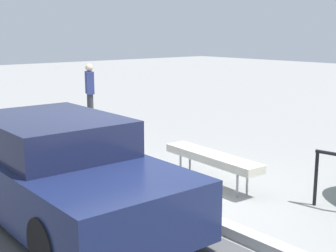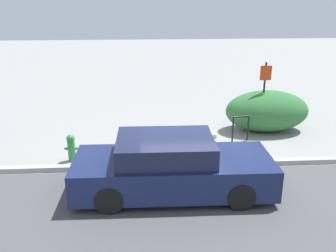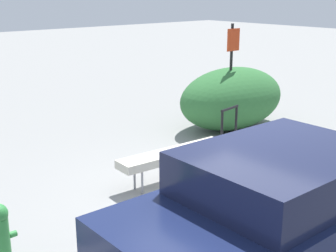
# 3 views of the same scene
# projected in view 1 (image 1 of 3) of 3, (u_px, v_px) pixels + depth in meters

# --- Properties ---
(ground_plane) EXTENTS (60.00, 60.00, 0.00)m
(ground_plane) POSITION_uv_depth(u_px,v_px,m) (156.00, 202.00, 6.85)
(ground_plane) COLOR gray
(curb) EXTENTS (60.00, 0.20, 0.13)m
(curb) POSITION_uv_depth(u_px,v_px,m) (156.00, 198.00, 6.83)
(curb) COLOR #A8A8A3
(curb) RESTS_ON ground_plane
(bench) EXTENTS (1.99, 0.50, 0.52)m
(bench) POSITION_uv_depth(u_px,v_px,m) (212.00, 158.00, 7.56)
(bench) COLOR #99999E
(bench) RESTS_ON ground_plane
(bike_rack) EXTENTS (0.55, 0.14, 0.83)m
(bike_rack) POSITION_uv_depth(u_px,v_px,m) (334.00, 175.00, 6.47)
(bike_rack) COLOR black
(bike_rack) RESTS_ON ground_plane
(fire_hydrant) EXTENTS (0.36, 0.22, 0.77)m
(fire_hydrant) POSITION_uv_depth(u_px,v_px,m) (83.00, 134.00, 9.48)
(fire_hydrant) COLOR #338C3F
(fire_hydrant) RESTS_ON ground_plane
(pedestrian) EXTENTS (0.41, 0.31, 1.59)m
(pedestrian) POSITION_uv_depth(u_px,v_px,m) (90.00, 90.00, 13.04)
(pedestrian) COLOR #333338
(pedestrian) RESTS_ON ground_plane
(parked_car_near) EXTENTS (4.46, 1.87, 1.33)m
(parked_car_near) POSITION_uv_depth(u_px,v_px,m) (57.00, 169.00, 6.33)
(parked_car_near) COLOR black
(parked_car_near) RESTS_ON ground_plane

